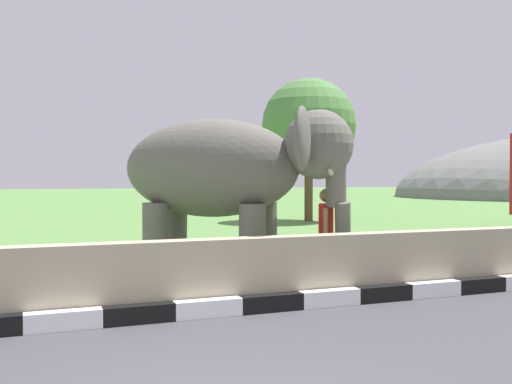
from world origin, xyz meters
The scene contains 5 objects.
striped_curb centered at (-0.35, 3.39, 0.12)m, with size 16.20×0.20×0.24m.
barrier_parapet centered at (2.00, 3.69, 0.50)m, with size 28.00×0.36×1.00m, color tan.
elephant centered at (2.08, 5.58, 1.95)m, with size 3.94×3.62×2.97m.
person_handler centered at (3.53, 4.85, 0.93)m, with size 0.41×0.60×1.66m.
tree_distant centered at (10.06, 18.59, 4.11)m, with size 4.04×4.04×6.14m.
Camera 1 is at (-1.18, -3.90, 1.82)m, focal length 40.89 mm.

